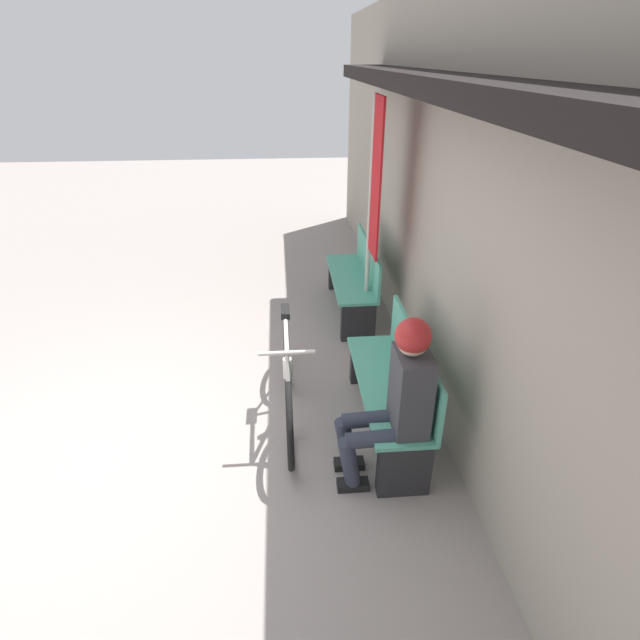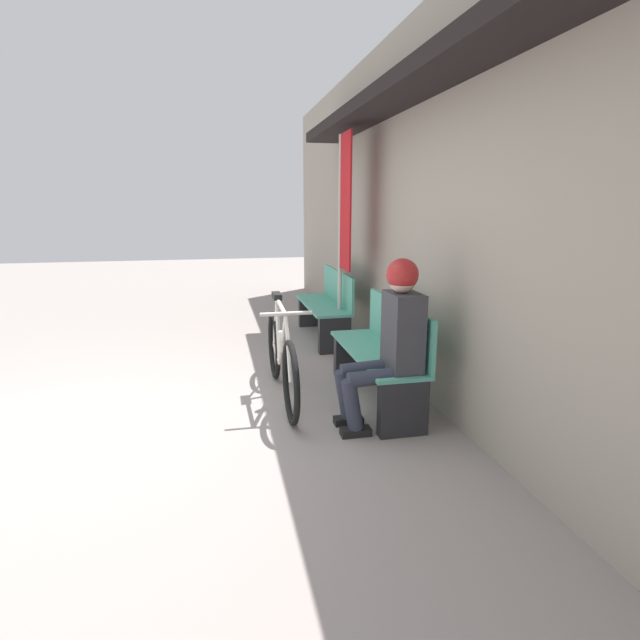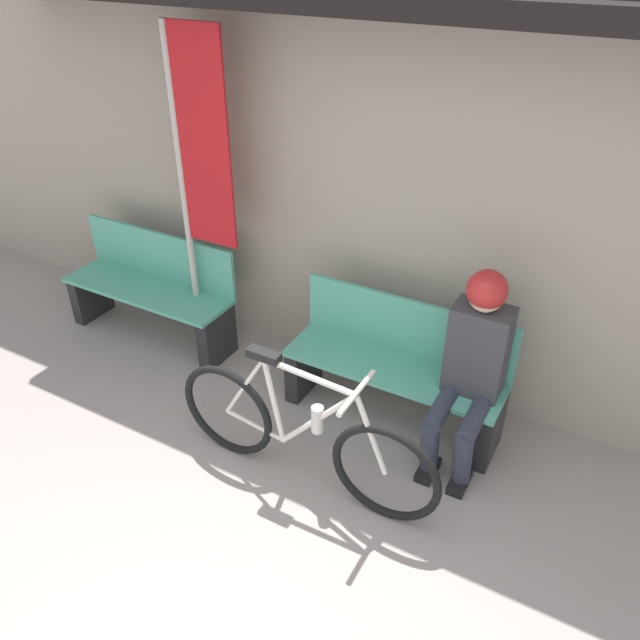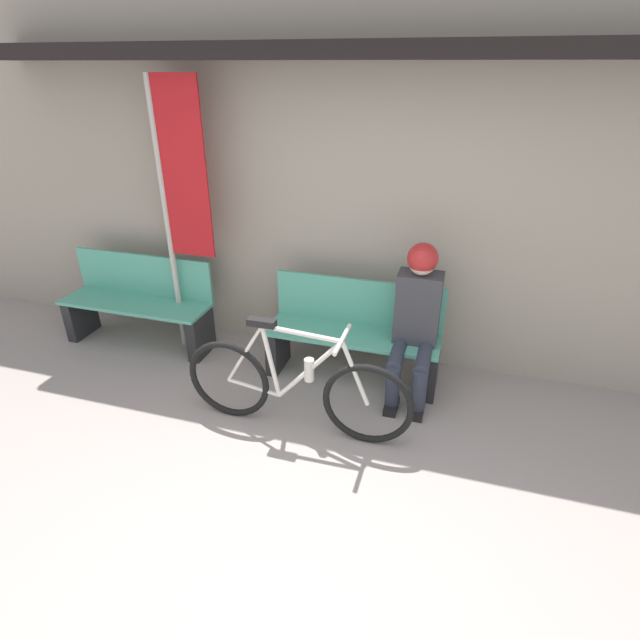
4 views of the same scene
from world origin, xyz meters
The scene contains 7 objects.
ground_plane centered at (0.00, 0.00, 0.00)m, with size 24.00×24.00×0.00m, color gray.
storefront_wall centered at (0.00, 2.42, 1.66)m, with size 12.00×0.56×3.20m.
park_bench_near centered at (-0.13, 1.98, 0.38)m, with size 1.43×0.42×0.84m.
bicycle centered at (-0.36, 1.18, 0.36)m, with size 1.70×0.40×0.87m.
person_seated centered at (0.38, 1.88, 0.72)m, with size 0.34×0.59×1.26m.
park_bench_far centered at (-2.21, 1.98, 0.38)m, with size 1.42×0.42×0.84m.
banner_pole centered at (-1.67, 2.05, 1.48)m, with size 0.45×0.05×2.36m.
Camera 4 is at (0.65, -1.59, 2.42)m, focal length 28.00 mm.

